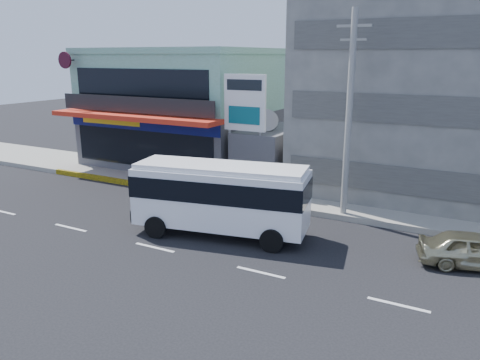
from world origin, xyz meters
name	(u,v)px	position (x,y,z in m)	size (l,w,h in m)	color
ground	(155,248)	(0.00, 0.00, 0.00)	(120.00, 120.00, 0.00)	black
sidewalk	(336,202)	(5.00, 9.50, 0.15)	(70.00, 5.00, 0.30)	gray
shop_building	(184,110)	(-8.00, 13.95, 4.00)	(12.40, 11.70, 8.00)	#404045
concrete_building	(458,72)	(10.00, 15.00, 7.00)	(16.00, 12.00, 14.00)	gray
gap_structure	(272,156)	(0.00, 12.00, 1.75)	(3.00, 6.00, 3.50)	#404045
satellite_dish	(266,129)	(0.00, 11.00, 3.58)	(1.50, 1.50, 0.15)	slate
billboard	(245,109)	(-0.50, 9.20, 4.93)	(2.60, 0.18, 6.90)	gray
utility_pole_near	(349,116)	(6.00, 7.40, 5.15)	(1.60, 0.30, 10.00)	#999993
minibus	(221,194)	(1.72, 2.65, 1.95)	(8.13, 3.91, 3.26)	white
sedan	(475,250)	(12.00, 4.32, 0.70)	(1.65, 4.11, 1.40)	#B8B38D
motorcycle_rider	(163,186)	(-4.01, 5.92, 0.70)	(1.75, 1.02, 2.12)	#530B1C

